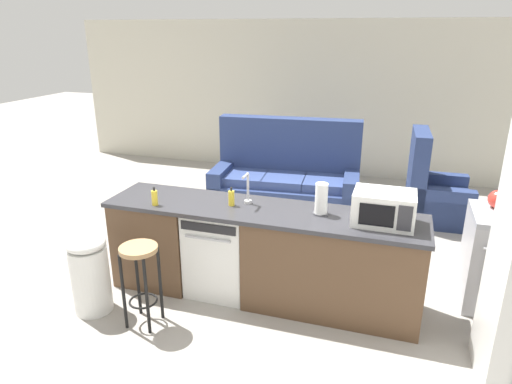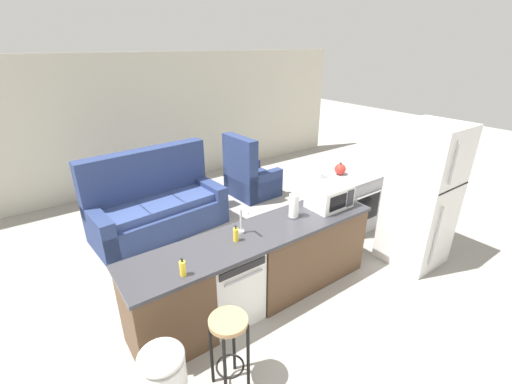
{
  "view_description": "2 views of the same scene",
  "coord_description": "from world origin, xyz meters",
  "px_view_note": "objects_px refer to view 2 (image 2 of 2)",
  "views": [
    {
      "loc": [
        1.28,
        -3.66,
        2.44
      ],
      "look_at": [
        0.02,
        0.26,
        0.96
      ],
      "focal_mm": 32.0,
      "sensor_mm": 36.0,
      "label": 1
    },
    {
      "loc": [
        -1.72,
        -2.55,
        2.76
      ],
      "look_at": [
        0.66,
        0.75,
        0.97
      ],
      "focal_mm": 24.0,
      "sensor_mm": 36.0,
      "label": 2
    }
  ],
  "objects_px": {
    "dish_soap_bottle": "(183,268)",
    "armchair": "(249,179)",
    "kettle": "(340,169)",
    "dishwasher": "(228,283)",
    "couch": "(156,207)",
    "soap_bottle": "(236,234)",
    "refrigerator": "(422,196)",
    "microwave": "(329,196)",
    "stove_range": "(350,201)",
    "bar_stool": "(229,339)",
    "paper_towel_roll": "(294,206)"
  },
  "relations": [
    {
      "from": "couch",
      "to": "kettle",
      "type": "bearing_deg",
      "value": -34.07
    },
    {
      "from": "microwave",
      "to": "kettle",
      "type": "distance_m",
      "value": 1.19
    },
    {
      "from": "paper_towel_roll",
      "to": "microwave",
      "type": "bearing_deg",
      "value": -5.54
    },
    {
      "from": "kettle",
      "to": "armchair",
      "type": "relative_size",
      "value": 0.17
    },
    {
      "from": "microwave",
      "to": "armchair",
      "type": "relative_size",
      "value": 0.42
    },
    {
      "from": "microwave",
      "to": "dish_soap_bottle",
      "type": "relative_size",
      "value": 2.84
    },
    {
      "from": "soap_bottle",
      "to": "kettle",
      "type": "distance_m",
      "value": 2.42
    },
    {
      "from": "armchair",
      "to": "kettle",
      "type": "bearing_deg",
      "value": -76.62
    },
    {
      "from": "dish_soap_bottle",
      "to": "couch",
      "type": "distance_m",
      "value": 2.63
    },
    {
      "from": "kettle",
      "to": "microwave",
      "type": "bearing_deg",
      "value": -144.97
    },
    {
      "from": "stove_range",
      "to": "microwave",
      "type": "distance_m",
      "value": 1.39
    },
    {
      "from": "stove_range",
      "to": "couch",
      "type": "height_order",
      "value": "couch"
    },
    {
      "from": "kettle",
      "to": "couch",
      "type": "distance_m",
      "value": 2.92
    },
    {
      "from": "dish_soap_bottle",
      "to": "bar_stool",
      "type": "bearing_deg",
      "value": -76.44
    },
    {
      "from": "microwave",
      "to": "couch",
      "type": "relative_size",
      "value": 0.24
    },
    {
      "from": "soap_bottle",
      "to": "couch",
      "type": "bearing_deg",
      "value": 91.21
    },
    {
      "from": "refrigerator",
      "to": "couch",
      "type": "relative_size",
      "value": 0.91
    },
    {
      "from": "kettle",
      "to": "soap_bottle",
      "type": "bearing_deg",
      "value": -163.71
    },
    {
      "from": "soap_bottle",
      "to": "couch",
      "type": "distance_m",
      "value": 2.35
    },
    {
      "from": "dishwasher",
      "to": "couch",
      "type": "distance_m",
      "value": 2.28
    },
    {
      "from": "armchair",
      "to": "dish_soap_bottle",
      "type": "bearing_deg",
      "value": -133.29
    },
    {
      "from": "dish_soap_bottle",
      "to": "dishwasher",
      "type": "bearing_deg",
      "value": 20.32
    },
    {
      "from": "refrigerator",
      "to": "paper_towel_roll",
      "type": "distance_m",
      "value": 1.77
    },
    {
      "from": "dishwasher",
      "to": "kettle",
      "type": "height_order",
      "value": "kettle"
    },
    {
      "from": "bar_stool",
      "to": "couch",
      "type": "xyz_separation_m",
      "value": [
        0.5,
        3.01,
        -0.14
      ]
    },
    {
      "from": "kettle",
      "to": "refrigerator",
      "type": "bearing_deg",
      "value": -82.32
    },
    {
      "from": "stove_range",
      "to": "bar_stool",
      "type": "xyz_separation_m",
      "value": [
        -3.04,
        -1.28,
        0.08
      ]
    },
    {
      "from": "microwave",
      "to": "stove_range",
      "type": "bearing_deg",
      "value": 25.82
    },
    {
      "from": "paper_towel_roll",
      "to": "armchair",
      "type": "bearing_deg",
      "value": 66.61
    },
    {
      "from": "microwave",
      "to": "dish_soap_bottle",
      "type": "distance_m",
      "value": 2.04
    },
    {
      "from": "stove_range",
      "to": "bar_stool",
      "type": "height_order",
      "value": "stove_range"
    },
    {
      "from": "soap_bottle",
      "to": "bar_stool",
      "type": "height_order",
      "value": "soap_bottle"
    },
    {
      "from": "refrigerator",
      "to": "microwave",
      "type": "xyz_separation_m",
      "value": [
        -1.14,
        0.55,
        0.1
      ]
    },
    {
      "from": "stove_range",
      "to": "soap_bottle",
      "type": "bearing_deg",
      "value": -167.58
    },
    {
      "from": "dishwasher",
      "to": "paper_towel_roll",
      "type": "xyz_separation_m",
      "value": [
        0.93,
        0.05,
        0.62
      ]
    },
    {
      "from": "dishwasher",
      "to": "armchair",
      "type": "xyz_separation_m",
      "value": [
        2.0,
        2.51,
        -0.07
      ]
    },
    {
      "from": "soap_bottle",
      "to": "armchair",
      "type": "height_order",
      "value": "armchair"
    },
    {
      "from": "dish_soap_bottle",
      "to": "bar_stool",
      "type": "height_order",
      "value": "dish_soap_bottle"
    },
    {
      "from": "kettle",
      "to": "armchair",
      "type": "height_order",
      "value": "armchair"
    },
    {
      "from": "soap_bottle",
      "to": "dish_soap_bottle",
      "type": "height_order",
      "value": "same"
    },
    {
      "from": "paper_towel_roll",
      "to": "bar_stool",
      "type": "relative_size",
      "value": 0.38
    },
    {
      "from": "kettle",
      "to": "bar_stool",
      "type": "bearing_deg",
      "value": -153.79
    },
    {
      "from": "stove_range",
      "to": "armchair",
      "type": "height_order",
      "value": "armchair"
    },
    {
      "from": "soap_bottle",
      "to": "armchair",
      "type": "relative_size",
      "value": 0.15
    },
    {
      "from": "dish_soap_bottle",
      "to": "kettle",
      "type": "height_order",
      "value": "kettle"
    },
    {
      "from": "refrigerator",
      "to": "soap_bottle",
      "type": "xyz_separation_m",
      "value": [
        -2.49,
        0.55,
        0.03
      ]
    },
    {
      "from": "dishwasher",
      "to": "couch",
      "type": "bearing_deg",
      "value": 88.34
    },
    {
      "from": "dish_soap_bottle",
      "to": "armchair",
      "type": "relative_size",
      "value": 0.15
    },
    {
      "from": "microwave",
      "to": "soap_bottle",
      "type": "xyz_separation_m",
      "value": [
        -1.35,
        0.0,
        -0.07
      ]
    },
    {
      "from": "dishwasher",
      "to": "microwave",
      "type": "distance_m",
      "value": 1.59
    }
  ]
}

